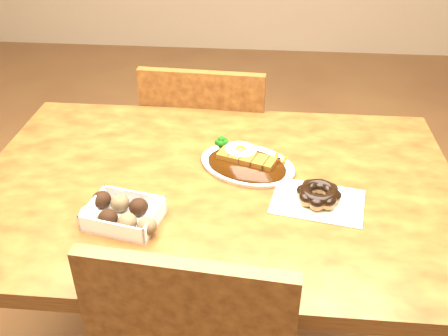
# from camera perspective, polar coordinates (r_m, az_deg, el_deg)

# --- Properties ---
(table) EXTENTS (1.20, 0.80, 0.75)m
(table) POSITION_cam_1_polar(r_m,az_deg,el_deg) (1.30, -0.87, -5.17)
(table) COLOR #431F0D
(table) RESTS_ON ground
(chair_far) EXTENTS (0.44, 0.44, 0.87)m
(chair_far) POSITION_cam_1_polar(r_m,az_deg,el_deg) (1.84, -1.67, 1.12)
(chair_far) COLOR #431F0D
(chair_far) RESTS_ON ground
(katsu_curry_plate) EXTENTS (0.30, 0.26, 0.05)m
(katsu_curry_plate) POSITION_cam_1_polar(r_m,az_deg,el_deg) (1.30, 2.56, 0.73)
(katsu_curry_plate) COLOR white
(katsu_curry_plate) RESTS_ON table
(donut_box) EXTENTS (0.18, 0.15, 0.04)m
(donut_box) POSITION_cam_1_polar(r_m,az_deg,el_deg) (1.13, -11.61, -5.09)
(donut_box) COLOR white
(donut_box) RESTS_ON table
(pon_de_ring) EXTENTS (0.23, 0.18, 0.04)m
(pon_de_ring) POSITION_cam_1_polar(r_m,az_deg,el_deg) (1.18, 10.75, -3.04)
(pon_de_ring) COLOR silver
(pon_de_ring) RESTS_ON table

